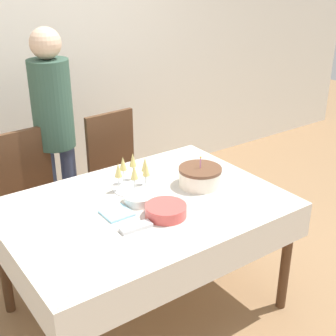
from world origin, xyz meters
TOP-DOWN VIEW (x-y plane):
  - ground_plane at (0.00, 0.00)m, footprint 12.00×12.00m
  - wall_back at (0.00, 1.74)m, footprint 8.00×0.05m
  - dining_table at (0.00, 0.00)m, footprint 1.54×1.10m
  - dining_chair_far_left at (-0.34, 0.87)m, footprint 0.44×0.44m
  - dining_chair_far_right at (0.34, 0.87)m, footprint 0.44×0.44m
  - birthday_cake at (0.40, -0.00)m, footprint 0.26×0.26m
  - champagne_tray at (0.07, 0.20)m, footprint 0.29×0.29m
  - plate_stack_main at (0.02, -0.18)m, footprint 0.22×0.22m
  - plate_stack_dessert at (-0.01, 0.03)m, footprint 0.18×0.18m
  - cake_knife at (0.42, -0.23)m, footprint 0.30×0.05m
  - fork_pile at (-0.18, -0.20)m, footprint 0.17×0.07m
  - napkin_pile at (-0.18, -0.02)m, footprint 0.15×0.15m
  - person_standing at (-0.08, 1.03)m, footprint 0.28×0.28m

SIDE VIEW (x-z plane):
  - ground_plane at x=0.00m, z-range 0.00..0.00m
  - dining_chair_far_left at x=-0.34m, z-range 0.05..1.01m
  - dining_chair_far_right at x=0.34m, z-range 0.05..1.01m
  - dining_table at x=0.00m, z-range 0.27..1.01m
  - cake_knife at x=0.42m, z-range 0.74..0.75m
  - napkin_pile at x=-0.18m, z-range 0.74..0.76m
  - fork_pile at x=-0.18m, z-range 0.74..0.76m
  - plate_stack_dessert at x=-0.01m, z-range 0.74..0.79m
  - plate_stack_main at x=0.02m, z-range 0.74..0.81m
  - birthday_cake at x=0.40m, z-range 0.71..0.89m
  - champagne_tray at x=0.07m, z-range 0.74..0.92m
  - person_standing at x=-0.08m, z-range 0.16..1.76m
  - wall_back at x=0.00m, z-range 0.00..2.70m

